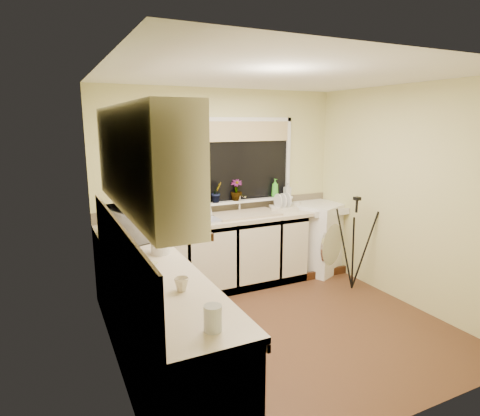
# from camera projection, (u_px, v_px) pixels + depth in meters

# --- Properties ---
(floor) EXTENTS (3.20, 3.20, 0.00)m
(floor) POSITION_uv_depth(u_px,v_px,m) (281.00, 327.00, 4.13)
(floor) COLOR #522F21
(floor) RESTS_ON ground
(ceiling) EXTENTS (3.20, 3.20, 0.00)m
(ceiling) POSITION_uv_depth(u_px,v_px,m) (286.00, 75.00, 3.62)
(ceiling) COLOR white
(ceiling) RESTS_ON ground
(wall_back) EXTENTS (3.20, 0.00, 3.20)m
(wall_back) POSITION_uv_depth(u_px,v_px,m) (221.00, 187.00, 5.19)
(wall_back) COLOR beige
(wall_back) RESTS_ON ground
(wall_front) EXTENTS (3.20, 0.00, 3.20)m
(wall_front) POSITION_uv_depth(u_px,v_px,m) (410.00, 254.00, 2.55)
(wall_front) COLOR beige
(wall_front) RESTS_ON ground
(wall_left) EXTENTS (0.00, 3.00, 3.00)m
(wall_left) POSITION_uv_depth(u_px,v_px,m) (110.00, 228.00, 3.19)
(wall_left) COLOR beige
(wall_left) RESTS_ON ground
(wall_right) EXTENTS (0.00, 3.00, 3.00)m
(wall_right) POSITION_uv_depth(u_px,v_px,m) (405.00, 196.00, 4.55)
(wall_right) COLOR beige
(wall_right) RESTS_ON ground
(base_cabinet_back) EXTENTS (2.55, 0.60, 0.86)m
(base_cabinet_back) POSITION_uv_depth(u_px,v_px,m) (207.00, 257.00, 4.95)
(base_cabinet_back) COLOR silver
(base_cabinet_back) RESTS_ON floor
(base_cabinet_left) EXTENTS (0.54, 2.40, 0.86)m
(base_cabinet_left) POSITION_uv_depth(u_px,v_px,m) (161.00, 329.00, 3.22)
(base_cabinet_left) COLOR silver
(base_cabinet_left) RESTS_ON floor
(worktop_back) EXTENTS (3.20, 0.60, 0.04)m
(worktop_back) POSITION_uv_depth(u_px,v_px,m) (231.00, 218.00, 5.00)
(worktop_back) COLOR beige
(worktop_back) RESTS_ON base_cabinet_back
(worktop_left) EXTENTS (0.60, 2.40, 0.04)m
(worktop_left) POSITION_uv_depth(u_px,v_px,m) (159.00, 276.00, 3.12)
(worktop_left) COLOR beige
(worktop_left) RESTS_ON base_cabinet_left
(upper_cabinet) EXTENTS (0.28, 1.90, 0.70)m
(upper_cabinet) POSITION_uv_depth(u_px,v_px,m) (139.00, 158.00, 2.74)
(upper_cabinet) COLOR silver
(upper_cabinet) RESTS_ON wall_left
(splashback_left) EXTENTS (0.02, 2.40, 0.45)m
(splashback_left) POSITION_uv_depth(u_px,v_px,m) (119.00, 250.00, 2.95)
(splashback_left) COLOR beige
(splashback_left) RESTS_ON wall_left
(splashback_back) EXTENTS (3.20, 0.02, 0.14)m
(splashback_back) POSITION_uv_depth(u_px,v_px,m) (222.00, 207.00, 5.24)
(splashback_back) COLOR beige
(splashback_back) RESTS_ON wall_back
(window_glass) EXTENTS (1.50, 0.02, 1.00)m
(window_glass) POSITION_uv_depth(u_px,v_px,m) (236.00, 161.00, 5.20)
(window_glass) COLOR black
(window_glass) RESTS_ON wall_back
(window_blind) EXTENTS (1.50, 0.02, 0.25)m
(window_blind) POSITION_uv_depth(u_px,v_px,m) (237.00, 131.00, 5.10)
(window_blind) COLOR tan
(window_blind) RESTS_ON wall_back
(windowsill) EXTENTS (1.60, 0.14, 0.03)m
(windowsill) POSITION_uv_depth(u_px,v_px,m) (238.00, 201.00, 5.26)
(windowsill) COLOR white
(windowsill) RESTS_ON wall_back
(sink) EXTENTS (0.82, 0.46, 0.03)m
(sink) POSITION_uv_depth(u_px,v_px,m) (246.00, 214.00, 5.08)
(sink) COLOR tan
(sink) RESTS_ON worktop_back
(faucet) EXTENTS (0.03, 0.03, 0.24)m
(faucet) POSITION_uv_depth(u_px,v_px,m) (239.00, 203.00, 5.22)
(faucet) COLOR silver
(faucet) RESTS_ON worktop_back
(washing_machine) EXTENTS (0.88, 0.87, 0.95)m
(washing_machine) POSITION_uv_depth(u_px,v_px,m) (316.00, 237.00, 5.66)
(washing_machine) COLOR white
(washing_machine) RESTS_ON floor
(laptop) EXTENTS (0.44, 0.43, 0.26)m
(laptop) POSITION_uv_depth(u_px,v_px,m) (203.00, 215.00, 4.80)
(laptop) COLOR #ACABB4
(laptop) RESTS_ON worktop_back
(kettle) EXTENTS (0.17, 0.17, 0.22)m
(kettle) POSITION_uv_depth(u_px,v_px,m) (160.00, 242.00, 3.57)
(kettle) COLOR silver
(kettle) RESTS_ON worktop_left
(dish_rack) EXTENTS (0.43, 0.38, 0.05)m
(dish_rack) POSITION_uv_depth(u_px,v_px,m) (284.00, 208.00, 5.34)
(dish_rack) COLOR beige
(dish_rack) RESTS_ON worktop_back
(tripod) EXTENTS (0.71, 0.71, 1.16)m
(tripod) POSITION_uv_depth(u_px,v_px,m) (354.00, 244.00, 4.97)
(tripod) COLOR black
(tripod) RESTS_ON floor
(glass_jug) EXTENTS (0.10, 0.10, 0.15)m
(glass_jug) POSITION_uv_depth(u_px,v_px,m) (213.00, 318.00, 2.24)
(glass_jug) COLOR silver
(glass_jug) RESTS_ON worktop_left
(steel_jar) EXTENTS (0.09, 0.09, 0.12)m
(steel_jar) POSITION_uv_depth(u_px,v_px,m) (152.00, 271.00, 3.00)
(steel_jar) COLOR white
(steel_jar) RESTS_ON worktop_left
(microwave) EXTENTS (0.57, 0.68, 0.32)m
(microwave) POSITION_uv_depth(u_px,v_px,m) (130.00, 223.00, 4.01)
(microwave) COLOR white
(microwave) RESTS_ON worktop_left
(plant_a) EXTENTS (0.15, 0.11, 0.26)m
(plant_a) POSITION_uv_depth(u_px,v_px,m) (195.00, 194.00, 4.96)
(plant_a) COLOR #999999
(plant_a) RESTS_ON windowsill
(plant_b) EXTENTS (0.17, 0.16, 0.26)m
(plant_b) POSITION_uv_depth(u_px,v_px,m) (217.00, 192.00, 5.07)
(plant_b) COLOR #999999
(plant_b) RESTS_ON windowsill
(plant_c) EXTENTS (0.20, 0.20, 0.27)m
(plant_c) POSITION_uv_depth(u_px,v_px,m) (236.00, 190.00, 5.21)
(plant_c) COLOR #999999
(plant_c) RESTS_ON windowsill
(soap_bottle_green) EXTENTS (0.10, 0.10, 0.25)m
(soap_bottle_green) POSITION_uv_depth(u_px,v_px,m) (275.00, 188.00, 5.46)
(soap_bottle_green) COLOR green
(soap_bottle_green) RESTS_ON windowsill
(soap_bottle_clear) EXTENTS (0.08, 0.08, 0.18)m
(soap_bottle_clear) POSITION_uv_depth(u_px,v_px,m) (287.00, 190.00, 5.54)
(soap_bottle_clear) COLOR #999999
(soap_bottle_clear) RESTS_ON windowsill
(cup_back) EXTENTS (0.15, 0.15, 0.09)m
(cup_back) POSITION_uv_depth(u_px,v_px,m) (297.00, 205.00, 5.44)
(cup_back) COLOR beige
(cup_back) RESTS_ON worktop_back
(cup_left) EXTENTS (0.11, 0.11, 0.09)m
(cup_left) POSITION_uv_depth(u_px,v_px,m) (182.00, 284.00, 2.79)
(cup_left) COLOR beige
(cup_left) RESTS_ON worktop_left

